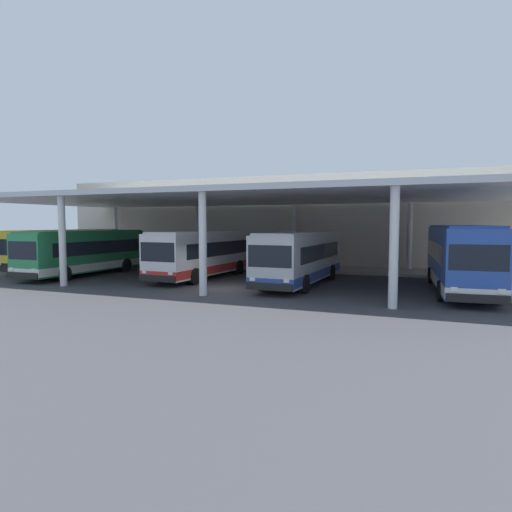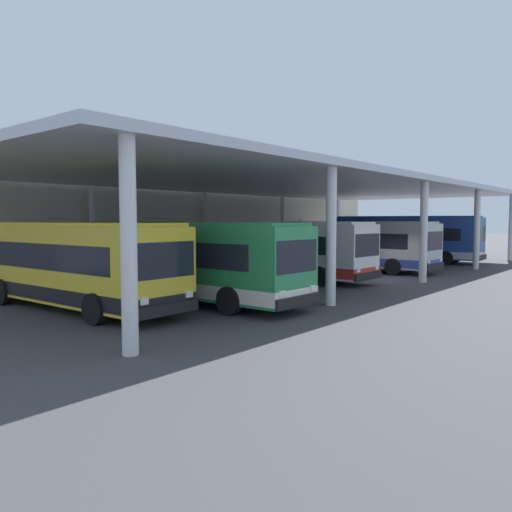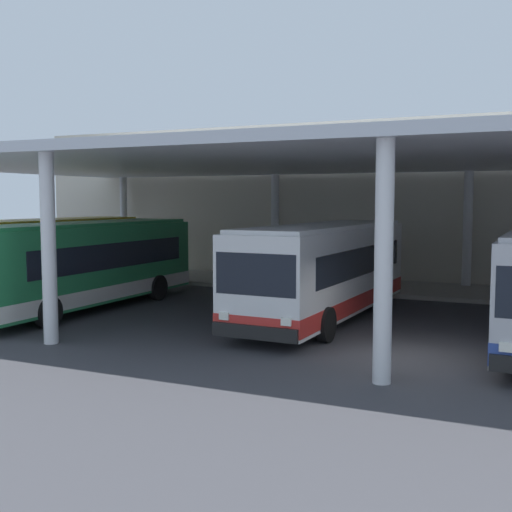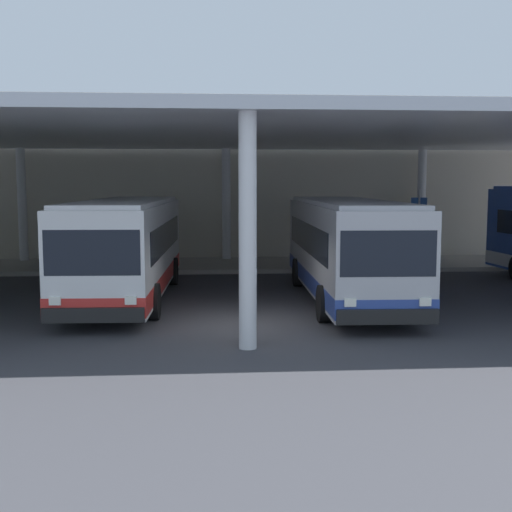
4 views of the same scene
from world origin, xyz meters
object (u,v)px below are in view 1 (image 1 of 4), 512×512
object	(u,v)px
banner_sign	(394,247)
trash_bin	(243,259)
bus_departing	(460,258)
bus_second_bay	(86,252)
bench_waiting	(218,258)
bus_middle_bay	(204,253)
bus_nearest_bay	(67,249)
bus_far_bay	(301,257)

from	to	relation	value
banner_sign	trash_bin	bearing A→B (deg)	177.99
bus_departing	trash_bin	size ratio (longest dim) A/B	11.70
bus_second_bay	trash_bin	bearing A→B (deg)	47.40
trash_bin	bench_waiting	bearing A→B (deg)	169.98
bus_middle_bay	bus_nearest_bay	bearing A→B (deg)	177.82
bench_waiting	bus_middle_bay	bearing A→B (deg)	-70.02
bus_second_bay	bus_departing	bearing A→B (deg)	3.20
trash_bin	banner_sign	xyz separation A→B (m)	(11.99, -0.42, 1.30)
bus_second_bay	bus_far_bay	bearing A→B (deg)	3.73
bus_far_bay	bus_second_bay	bearing A→B (deg)	-176.27
bench_waiting	banner_sign	size ratio (longest dim) A/B	0.56
bus_second_bay	trash_bin	size ratio (longest dim) A/B	10.75
bus_departing	bench_waiting	size ratio (longest dim) A/B	6.37
bus_middle_bay	bus_far_bay	world-z (taller)	same
bus_second_bay	banner_sign	xyz separation A→B (m)	(20.31, 8.63, 0.32)
bus_far_bay	bus_nearest_bay	bearing A→B (deg)	176.50
bus_far_bay	trash_bin	xyz separation A→B (m)	(-7.19, 8.04, -0.98)
bus_departing	trash_bin	bearing A→B (deg)	154.20
trash_bin	bus_far_bay	bearing A→B (deg)	-48.18
trash_bin	banner_sign	distance (m)	12.07
trash_bin	banner_sign	bearing A→B (deg)	-2.01
bus_nearest_bay	bench_waiting	world-z (taller)	bus_nearest_bay
bus_far_bay	bus_departing	size ratio (longest dim) A/B	0.92
bus_middle_bay	bus_departing	world-z (taller)	bus_departing
bus_nearest_bay	bus_middle_bay	xyz separation A→B (m)	(12.46, -0.47, 0.00)
bus_far_bay	bus_departing	xyz separation A→B (m)	(8.72, 0.34, 0.19)
bus_middle_bay	trash_bin	bearing A→B (deg)	91.91
bus_far_bay	banner_sign	distance (m)	9.01
bench_waiting	trash_bin	size ratio (longest dim) A/B	1.84
banner_sign	bus_far_bay	bearing A→B (deg)	-122.26
bus_middle_bay	bus_departing	bearing A→B (deg)	-1.34
bench_waiting	banner_sign	distance (m)	14.66
bus_middle_bay	bench_waiting	bearing A→B (deg)	109.98
bus_middle_bay	bench_waiting	size ratio (longest dim) A/B	5.90
bus_middle_bay	trash_bin	world-z (taller)	bus_middle_bay
bench_waiting	banner_sign	bearing A→B (deg)	-3.44
bus_second_bay	bus_departing	world-z (taller)	bus_departing
bus_far_bay	trash_bin	size ratio (longest dim) A/B	10.80
bus_middle_bay	banner_sign	size ratio (longest dim) A/B	3.32
bus_middle_bay	trash_bin	distance (m)	7.39
bus_nearest_bay	trash_bin	world-z (taller)	bus_nearest_bay
bus_nearest_bay	bench_waiting	xyz separation A→B (m)	(9.63, 7.31, -0.99)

